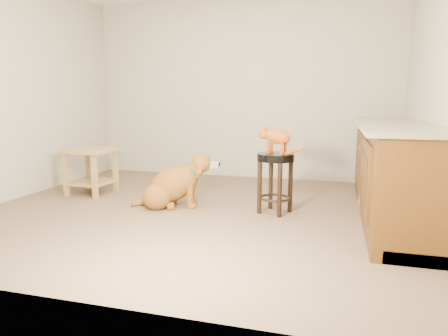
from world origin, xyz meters
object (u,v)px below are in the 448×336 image
(side_table, at_px, (91,164))
(golden_retriever, at_px, (173,186))
(padded_stool, at_px, (275,171))
(wood_stool, at_px, (380,177))
(tabby_kitten, at_px, (275,137))

(side_table, relative_size, golden_retriever, 0.61)
(side_table, height_order, golden_retriever, golden_retriever)
(side_table, xyz_separation_m, golden_retriever, (1.22, -0.31, -0.14))
(padded_stool, xyz_separation_m, wood_stool, (1.06, 0.45, -0.09))
(wood_stool, relative_size, side_table, 1.16)
(padded_stool, relative_size, tabby_kitten, 1.30)
(padded_stool, relative_size, side_table, 1.06)
(padded_stool, bearing_deg, wood_stool, 22.96)
(side_table, distance_m, tabby_kitten, 2.37)
(wood_stool, relative_size, tabby_kitten, 1.42)
(golden_retriever, bearing_deg, padded_stool, -13.76)
(wood_stool, bearing_deg, side_table, -176.64)
(tabby_kitten, bearing_deg, padded_stool, -5.72)
(wood_stool, bearing_deg, padded_stool, -157.04)
(side_table, bearing_deg, wood_stool, 3.36)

